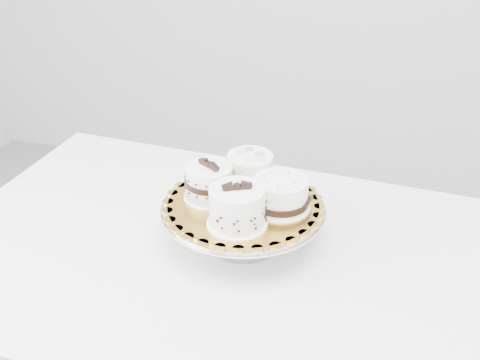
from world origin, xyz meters
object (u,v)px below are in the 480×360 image
(table, at_px, (219,279))
(cake_banded, at_px, (209,183))
(cake_swirl, at_px, (237,208))
(cake_dots, at_px, (250,170))
(cake_ribbon, at_px, (281,194))
(cake_board, at_px, (243,204))
(cake_stand, at_px, (243,217))

(table, bearing_deg, cake_banded, 128.35)
(table, distance_m, cake_swirl, 0.22)
(cake_banded, bearing_deg, cake_dots, 78.38)
(cake_swirl, height_order, cake_ribbon, cake_swirl)
(table, height_order, cake_ribbon, cake_ribbon)
(table, bearing_deg, cake_board, 48.22)
(cake_dots, distance_m, cake_ribbon, 0.11)
(cake_board, height_order, cake_swirl, cake_swirl)
(table, height_order, cake_dots, cake_dots)
(cake_stand, xyz_separation_m, cake_board, (0.00, 0.00, 0.03))
(table, relative_size, cake_banded, 9.33)
(cake_board, relative_size, cake_dots, 2.60)
(cake_stand, distance_m, cake_ribbon, 0.10)
(cake_dots, height_order, cake_ribbon, cake_dots)
(cake_banded, height_order, cake_dots, cake_banded)
(table, xyz_separation_m, cake_ribbon, (0.12, 0.05, 0.20))
(cake_swirl, bearing_deg, cake_banded, 110.00)
(cake_ribbon, bearing_deg, cake_banded, -170.33)
(cake_board, relative_size, cake_swirl, 2.17)
(table, height_order, cake_banded, cake_banded)
(cake_board, relative_size, cake_ribbon, 2.41)
(table, distance_m, cake_stand, 0.15)
(cake_board, bearing_deg, table, -134.78)
(cake_board, bearing_deg, cake_stand, 0.00)
(cake_banded, distance_m, cake_dots, 0.10)
(cake_board, distance_m, cake_dots, 0.09)
(cake_board, height_order, cake_ribbon, cake_ribbon)
(cake_board, bearing_deg, cake_banded, 175.79)
(cake_dots, bearing_deg, cake_board, -79.22)
(cake_board, bearing_deg, cake_dots, 95.69)
(cake_dots, bearing_deg, cake_banded, -128.20)
(cake_swirl, height_order, cake_dots, cake_swirl)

